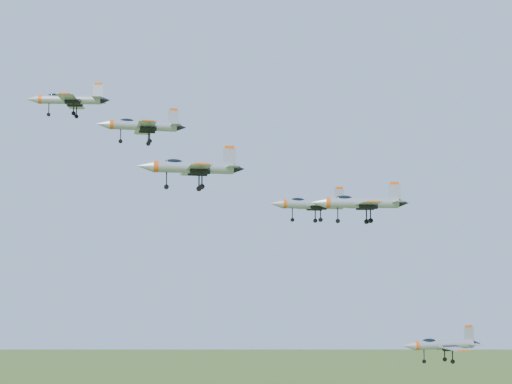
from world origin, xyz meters
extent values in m
cylinder|color=#999EA5|center=(-20.22, 15.99, 152.08)|extent=(9.95, 3.13, 1.42)
cone|color=#999EA5|center=(-26.04, 17.03, 152.08)|extent=(2.19, 1.75, 1.42)
cone|color=black|center=(-14.61, 14.99, 152.08)|extent=(1.72, 1.46, 1.21)
ellipsoid|color=black|center=(-22.59, 16.41, 152.61)|extent=(2.55, 1.43, 0.90)
cube|color=#999EA5|center=(-20.54, 12.93, 151.80)|extent=(3.32, 5.18, 0.15)
cube|color=#999EA5|center=(-19.46, 18.97, 151.80)|extent=(3.32, 5.18, 0.15)
cube|color=#999EA5|center=(-15.80, 15.20, 153.55)|extent=(1.64, 0.42, 2.30)
cube|color=#E35210|center=(-15.80, 15.20, 154.76)|extent=(1.21, 0.36, 0.38)
cylinder|color=#999EA5|center=(-9.85, -1.36, 145.11)|extent=(9.24, 1.35, 1.33)
cone|color=#999EA5|center=(-15.39, -1.34, 145.11)|extent=(1.85, 1.34, 1.33)
cone|color=black|center=(-4.52, -1.37, 145.11)|extent=(1.44, 1.14, 1.13)
ellipsoid|color=black|center=(-12.11, -1.35, 145.61)|extent=(2.26, 0.96, 0.85)
cube|color=#999EA5|center=(-9.65, -4.23, 144.85)|extent=(2.37, 4.52, 0.14)
cube|color=#999EA5|center=(-9.64, 1.52, 144.85)|extent=(2.37, 4.52, 0.14)
cube|color=#999EA5|center=(-5.65, -1.37, 146.50)|extent=(1.54, 0.13, 2.15)
cube|color=#E35210|center=(-5.65, -1.37, 147.62)|extent=(1.13, 0.15, 0.36)
cylinder|color=#999EA5|center=(-6.00, -22.87, 136.66)|extent=(8.87, 1.38, 1.28)
cone|color=#999EA5|center=(-11.32, -22.81, 136.66)|extent=(1.79, 1.30, 1.28)
cone|color=black|center=(-0.89, -22.92, 136.66)|extent=(1.39, 1.10, 1.09)
ellipsoid|color=black|center=(-8.17, -22.84, 137.14)|extent=(2.18, 0.94, 0.81)
cube|color=#999EA5|center=(-5.84, -25.63, 136.41)|extent=(2.31, 4.36, 0.14)
cube|color=#999EA5|center=(-5.78, -20.11, 136.41)|extent=(2.31, 4.36, 0.14)
cube|color=#999EA5|center=(-1.97, -22.91, 137.99)|extent=(1.48, 0.13, 2.07)
cube|color=#E35210|center=(-1.97, -22.91, 139.07)|extent=(1.08, 0.15, 0.34)
cylinder|color=#999EA5|center=(18.46, 9.66, 135.46)|extent=(10.33, 1.70, 1.49)
cone|color=#999EA5|center=(12.28, 9.53, 135.46)|extent=(2.09, 1.53, 1.49)
cone|color=black|center=(24.40, 9.79, 135.46)|extent=(1.63, 1.30, 1.26)
ellipsoid|color=black|center=(15.94, 9.61, 136.02)|extent=(2.54, 1.12, 0.94)
cube|color=#999EA5|center=(18.75, 6.47, 135.17)|extent=(2.74, 5.09, 0.16)
cube|color=#999EA5|center=(18.62, 12.87, 135.17)|extent=(2.74, 5.09, 0.16)
cube|color=#999EA5|center=(23.15, 9.76, 137.00)|extent=(1.72, 0.17, 2.40)
cube|color=#E35210|center=(23.15, 9.76, 138.26)|extent=(1.26, 0.19, 0.40)
cylinder|color=#999EA5|center=(20.19, -7.14, 134.45)|extent=(10.39, 3.22, 1.49)
cone|color=#999EA5|center=(14.10, -6.08, 134.45)|extent=(2.28, 1.81, 1.49)
cone|color=black|center=(26.04, -8.15, 134.45)|extent=(1.79, 1.52, 1.26)
ellipsoid|color=black|center=(17.71, -6.71, 135.02)|extent=(2.66, 1.48, 0.94)
cube|color=#999EA5|center=(19.87, -10.33, 134.17)|extent=(3.45, 5.40, 0.16)
cube|color=#999EA5|center=(20.96, -4.02, 134.17)|extent=(3.45, 5.40, 0.16)
cube|color=#999EA5|center=(24.80, -7.93, 136.00)|extent=(1.71, 0.43, 2.40)
cube|color=#E35210|center=(24.80, -7.93, 137.26)|extent=(1.27, 0.37, 0.40)
cylinder|color=#999EA5|center=(36.02, 0.04, 113.64)|extent=(9.71, 1.49, 1.40)
cone|color=#999EA5|center=(30.21, -0.01, 113.64)|extent=(1.95, 1.42, 1.40)
cone|color=black|center=(41.63, 0.09, 113.64)|extent=(1.52, 1.20, 1.19)
ellipsoid|color=black|center=(33.65, 0.02, 114.17)|extent=(2.38, 1.03, 0.89)
cube|color=#999EA5|center=(36.27, -2.98, 113.37)|extent=(2.52, 4.76, 0.15)
cube|color=#999EA5|center=(36.21, 3.06, 113.37)|extent=(2.52, 4.76, 0.15)
cube|color=#999EA5|center=(40.44, 0.08, 115.10)|extent=(1.62, 0.14, 2.26)
cube|color=#E35210|center=(40.44, 0.08, 116.28)|extent=(1.19, 0.16, 0.38)
camera|label=1|loc=(-17.71, -100.17, 126.60)|focal=50.00mm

